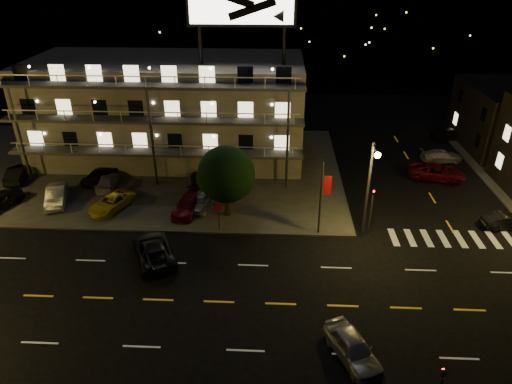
{
  "coord_description": "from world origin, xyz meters",
  "views": [
    {
      "loc": [
        1.5,
        -22.69,
        20.14
      ],
      "look_at": [
        0.02,
        8.0,
        3.91
      ],
      "focal_mm": 32.0,
      "sensor_mm": 36.0,
      "label": 1
    }
  ],
  "objects_px": {
    "tree": "(226,176)",
    "road_car_east": "(353,348)",
    "lot_car_7": "(108,182)",
    "lot_car_4": "(201,201)",
    "road_car_west": "(153,250)",
    "lot_car_2": "(111,203)",
    "side_car_0": "(506,221)"
  },
  "relations": [
    {
      "from": "tree",
      "to": "road_car_east",
      "type": "relative_size",
      "value": 1.44
    },
    {
      "from": "lot_car_7",
      "to": "road_car_east",
      "type": "height_order",
      "value": "road_car_east"
    },
    {
      "from": "tree",
      "to": "lot_car_4",
      "type": "height_order",
      "value": "tree"
    },
    {
      "from": "lot_car_4",
      "to": "lot_car_7",
      "type": "distance_m",
      "value": 10.03
    },
    {
      "from": "lot_car_7",
      "to": "lot_car_4",
      "type": "bearing_deg",
      "value": 152.18
    },
    {
      "from": "lot_car_4",
      "to": "tree",
      "type": "bearing_deg",
      "value": -19.88
    },
    {
      "from": "lot_car_4",
      "to": "road_car_west",
      "type": "height_order",
      "value": "road_car_west"
    },
    {
      "from": "road_car_west",
      "to": "lot_car_2",
      "type": "bearing_deg",
      "value": -76.13
    },
    {
      "from": "road_car_west",
      "to": "lot_car_7",
      "type": "bearing_deg",
      "value": -81.38
    },
    {
      "from": "side_car_0",
      "to": "road_car_east",
      "type": "xyz_separation_m",
      "value": [
        -14.45,
        -14.27,
        0.1
      ]
    },
    {
      "from": "lot_car_4",
      "to": "lot_car_7",
      "type": "relative_size",
      "value": 0.91
    },
    {
      "from": "lot_car_2",
      "to": "road_car_west",
      "type": "bearing_deg",
      "value": -28.35
    },
    {
      "from": "tree",
      "to": "road_car_west",
      "type": "relative_size",
      "value": 1.13
    },
    {
      "from": "tree",
      "to": "road_car_west",
      "type": "bearing_deg",
      "value": -126.84
    },
    {
      "from": "tree",
      "to": "lot_car_7",
      "type": "relative_size",
      "value": 1.45
    },
    {
      "from": "lot_car_4",
      "to": "road_car_west",
      "type": "bearing_deg",
      "value": -101.53
    },
    {
      "from": "tree",
      "to": "road_car_west",
      "type": "distance_m",
      "value": 8.49
    },
    {
      "from": "lot_car_4",
      "to": "side_car_0",
      "type": "distance_m",
      "value": 25.52
    },
    {
      "from": "lot_car_4",
      "to": "road_car_west",
      "type": "xyz_separation_m",
      "value": [
        -2.32,
        -7.49,
        -0.05
      ]
    },
    {
      "from": "lot_car_4",
      "to": "road_car_east",
      "type": "height_order",
      "value": "lot_car_4"
    },
    {
      "from": "lot_car_7",
      "to": "side_car_0",
      "type": "xyz_separation_m",
      "value": [
        34.88,
        -5.31,
        -0.13
      ]
    },
    {
      "from": "lot_car_7",
      "to": "tree",
      "type": "bearing_deg",
      "value": 150.98
    },
    {
      "from": "lot_car_4",
      "to": "side_car_0",
      "type": "height_order",
      "value": "lot_car_4"
    },
    {
      "from": "lot_car_2",
      "to": "road_car_east",
      "type": "distance_m",
      "value": 24.32
    },
    {
      "from": "lot_car_2",
      "to": "side_car_0",
      "type": "bearing_deg",
      "value": 21.12
    },
    {
      "from": "lot_car_4",
      "to": "lot_car_7",
      "type": "height_order",
      "value": "lot_car_4"
    },
    {
      "from": "lot_car_2",
      "to": "road_car_west",
      "type": "relative_size",
      "value": 0.81
    },
    {
      "from": "tree",
      "to": "road_car_east",
      "type": "xyz_separation_m",
      "value": [
        8.58,
        -15.01,
        -3.12
      ]
    },
    {
      "from": "lot_car_2",
      "to": "lot_car_7",
      "type": "relative_size",
      "value": 1.04
    },
    {
      "from": "tree",
      "to": "road_car_west",
      "type": "xyz_separation_m",
      "value": [
        -4.74,
        -6.33,
        -3.09
      ]
    },
    {
      "from": "tree",
      "to": "side_car_0",
      "type": "height_order",
      "value": "tree"
    },
    {
      "from": "tree",
      "to": "side_car_0",
      "type": "distance_m",
      "value": 23.26
    }
  ]
}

